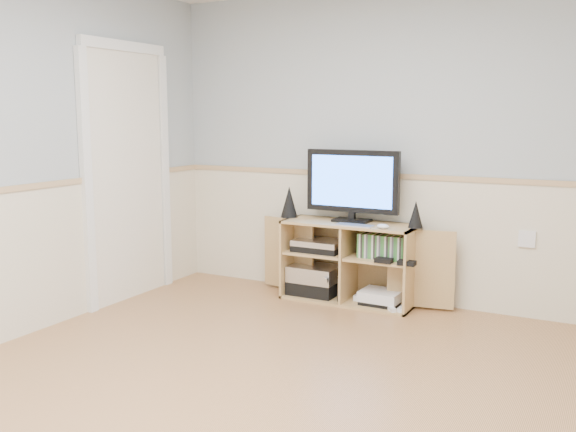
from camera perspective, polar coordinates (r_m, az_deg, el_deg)
The scene contains 11 objects.
room at distance 3.28m, azimuth -2.74°, elevation 3.92°, with size 4.04×4.54×2.54m.
media_cabinet at distance 5.26m, azimuth 5.64°, elevation -3.93°, with size 1.67×0.40×0.65m.
monitor at distance 5.16m, azimuth 5.74°, elevation 2.92°, with size 0.78×0.18×0.58m.
speaker_left at distance 5.39m, azimuth 0.11°, elevation 1.27°, with size 0.14×0.14×0.26m, color black.
speaker_right at distance 4.99m, azimuth 11.28°, elevation 0.15°, with size 0.11×0.11×0.21m, color black.
keyboard at distance 4.99m, azimuth 5.93°, elevation -0.84°, with size 0.29×0.12×0.01m, color silver.
mouse at distance 4.91m, azimuth 8.43°, elevation -0.91°, with size 0.10×0.06×0.04m, color white.
av_components at distance 5.36m, azimuth 2.53°, elevation -4.91°, with size 0.50×0.30×0.47m.
game_consoles at distance 5.18m, azimuth 8.19°, elevation -7.18°, with size 0.45×0.30×0.11m.
game_cases at distance 5.07m, azimuth 8.39°, elevation -2.71°, with size 0.38×0.14×0.19m, color #3F8C3F.
wall_outlet at distance 5.04m, azimuth 20.48°, elevation -1.93°, with size 0.12×0.03×0.12m, color white.
Camera 1 is at (1.60, -2.69, 1.51)m, focal length 40.00 mm.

